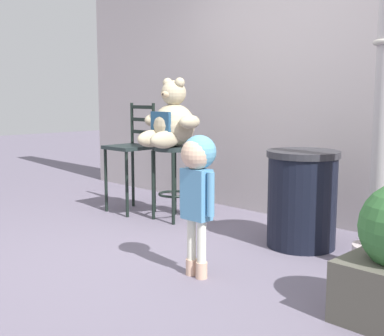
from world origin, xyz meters
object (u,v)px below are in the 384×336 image
Objects in this scene: bar_stool_with_teddy at (174,168)px; lamppost at (384,121)px; trash_bin at (302,199)px; teddy_bear at (171,122)px; bar_chair_empty at (132,151)px; child_walking at (198,175)px.

lamppost reaches higher than bar_stool_with_teddy.
teddy_bear is at bearing -173.73° from trash_bin.
teddy_bear is at bearing -179.66° from lamppost.
bar_chair_empty is at bearing -173.70° from bar_stool_with_teddy.
bar_stool_with_teddy is 0.27× the size of lamppost.
teddy_bear reaches higher than trash_bin.
bar_stool_with_teddy is 0.76× the size of child_walking.
bar_chair_empty is (-1.81, 0.88, -0.06)m from child_walking.
teddy_bear is at bearing 151.07° from child_walking.
trash_bin is at bearing 91.69° from child_walking.
bar_stool_with_teddy is 1.57m from child_walking.
lamppost is at bearing 56.71° from child_walking.
child_walking is 0.36× the size of lamppost.
teddy_bear is 0.25× the size of lamppost.
bar_stool_with_teddy is at bearing -175.11° from trash_bin.
teddy_bear is 2.04m from lamppost.
child_walking reaches higher than bar_stool_with_teddy.
child_walking is 1.23× the size of trash_bin.
bar_stool_with_teddy is at bearing 90.00° from teddy_bear.
bar_chair_empty reaches higher than child_walking.
bar_chair_empty is (-0.56, -0.03, -0.32)m from teddy_bear.
bar_chair_empty is at bearing -174.69° from trash_bin.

